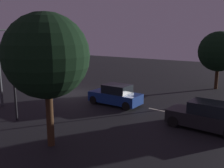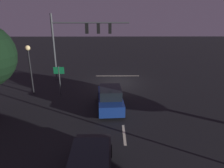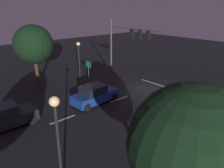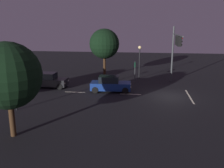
# 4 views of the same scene
# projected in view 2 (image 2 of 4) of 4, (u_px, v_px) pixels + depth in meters

# --- Properties ---
(ground_plane) EXTENTS (80.00, 80.00, 0.00)m
(ground_plane) POSITION_uv_depth(u_px,v_px,m) (118.00, 81.00, 22.05)
(ground_plane) COLOR black
(traffic_signal_assembly) EXTENTS (7.96, 0.47, 6.91)m
(traffic_signal_assembly) POSITION_uv_depth(u_px,v_px,m) (80.00, 35.00, 21.16)
(traffic_signal_assembly) COLOR #383A3D
(traffic_signal_assembly) RESTS_ON ground_plane
(lane_dash_far) EXTENTS (0.16, 2.20, 0.01)m
(lane_dash_far) POSITION_uv_depth(u_px,v_px,m) (120.00, 96.00, 18.29)
(lane_dash_far) COLOR beige
(lane_dash_far) RESTS_ON ground_plane
(lane_dash_mid) EXTENTS (0.16, 2.20, 0.01)m
(lane_dash_mid) POSITION_uv_depth(u_px,v_px,m) (124.00, 134.00, 12.64)
(lane_dash_mid) COLOR beige
(lane_dash_mid) RESTS_ON ground_plane
(stop_bar) EXTENTS (5.00, 0.16, 0.01)m
(stop_bar) POSITION_uv_depth(u_px,v_px,m) (118.00, 76.00, 23.92)
(stop_bar) COLOR beige
(stop_bar) RESTS_ON ground_plane
(car_approaching) EXTENTS (2.13, 4.46, 1.70)m
(car_approaching) POSITION_uv_depth(u_px,v_px,m) (110.00, 98.00, 15.88)
(car_approaching) COLOR navy
(car_approaching) RESTS_ON ground_plane
(car_distant) EXTENTS (1.94, 4.38, 1.70)m
(car_distant) POSITION_uv_depth(u_px,v_px,m) (91.00, 167.00, 8.90)
(car_distant) COLOR black
(car_distant) RESTS_ON ground_plane
(street_lamp_right_kerb) EXTENTS (0.44, 0.44, 4.40)m
(street_lamp_right_kerb) POSITION_uv_depth(u_px,v_px,m) (29.00, 60.00, 17.80)
(street_lamp_right_kerb) COLOR black
(street_lamp_right_kerb) RESTS_ON ground_plane
(route_sign) EXTENTS (0.90, 0.09, 2.68)m
(route_sign) POSITION_uv_depth(u_px,v_px,m) (59.00, 75.00, 17.78)
(route_sign) COLOR #383A3D
(route_sign) RESTS_ON ground_plane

